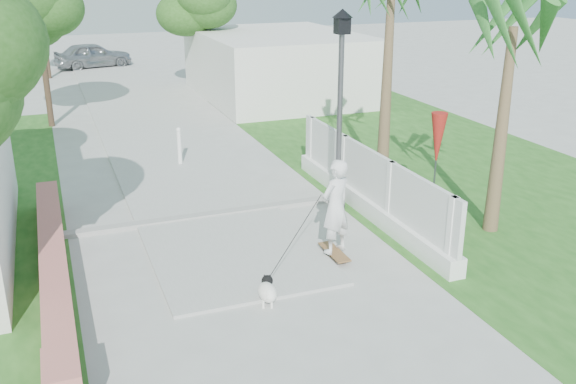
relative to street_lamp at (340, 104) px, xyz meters
name	(u,v)px	position (x,y,z in m)	size (l,w,h in m)	color
ground	(315,369)	(-2.90, -5.50, -2.43)	(90.00, 90.00, 0.00)	#B7B7B2
path_strip	(125,97)	(-2.90, 14.50, -2.40)	(3.20, 36.00, 0.06)	#B7B7B2
curb	(209,215)	(-2.90, 0.50, -2.38)	(6.50, 0.25, 0.10)	#999993
grass_right	(430,159)	(4.10, 2.50, -2.42)	(8.00, 20.00, 0.01)	#25591C
pink_wall	(55,278)	(-6.20, -1.95, -2.11)	(0.45, 8.20, 0.80)	#C06A62
lattice_fence	(367,190)	(0.50, -0.50, -1.88)	(0.35, 7.00, 1.50)	white
building_right	(278,65)	(3.10, 12.50, -1.13)	(6.00, 8.00, 2.60)	silver
street_lamp	(340,104)	(0.00, 0.00, 0.00)	(0.44, 0.44, 4.44)	#59595E
bollard	(179,145)	(-2.70, 4.50, -1.84)	(0.14, 0.14, 1.09)	white
patio_umbrella	(438,140)	(1.90, -1.00, -0.74)	(0.36, 0.36, 2.30)	#59595E
tree_path_left	(38,11)	(-5.88, 10.48, 1.39)	(3.40, 3.40, 5.23)	#4C3826
tree_path_right	(198,8)	(0.32, 14.48, 1.07)	(3.00, 3.00, 4.79)	#4C3826
palm_far	(391,2)	(1.70, 1.00, 2.06)	(1.80, 1.80, 5.30)	brown
palm_near	(512,40)	(2.50, -2.30, 1.53)	(1.80, 1.80, 4.70)	brown
skateboarder	(305,228)	(-1.91, -2.68, -1.56)	(2.20, 1.53, 1.96)	brown
dog	(267,290)	(-2.93, -3.54, -2.18)	(0.43, 0.63, 0.45)	white
parked_car	(93,55)	(-3.41, 22.98, -1.76)	(1.56, 3.89, 1.32)	#A7A9AF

